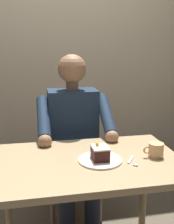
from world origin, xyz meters
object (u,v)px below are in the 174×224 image
at_px(dining_table, 87,174).
at_px(seated_person, 74,139).
at_px(cake_slice, 100,153).
at_px(coffee_cup, 156,150).
at_px(chair, 71,152).
at_px(dessert_spoon, 133,162).

height_order(dining_table, seated_person, seated_person).
bearing_deg(dining_table, cake_slice, 159.68).
distance_m(cake_slice, coffee_cup, 0.33).
height_order(seated_person, cake_slice, seated_person).
distance_m(chair, coffee_cup, 0.83).
height_order(coffee_cup, dessert_spoon, coffee_cup).
xyz_separation_m(dining_table, seated_person, (-0.00, -0.48, 0.04)).
bearing_deg(dessert_spoon, dining_table, -19.49).
xyz_separation_m(seated_person, dessert_spoon, (-0.24, 0.57, 0.05)).
relative_size(cake_slice, coffee_cup, 0.89).
bearing_deg(dessert_spoon, cake_slice, -19.15).
height_order(cake_slice, coffee_cup, cake_slice).
distance_m(seated_person, cake_slice, 0.52).
bearing_deg(coffee_cup, dining_table, -4.46).
xyz_separation_m(chair, dessert_spoon, (-0.24, 0.74, 0.22)).
xyz_separation_m(dining_table, cake_slice, (-0.07, 0.03, 0.14)).
height_order(dining_table, cake_slice, cake_slice).
bearing_deg(chair, dining_table, 90.00).
xyz_separation_m(seated_person, coffee_cup, (-0.40, 0.51, 0.09)).
relative_size(seated_person, cake_slice, 11.82).
distance_m(cake_slice, dessert_spoon, 0.19).
bearing_deg(dessert_spoon, coffee_cup, -160.43).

